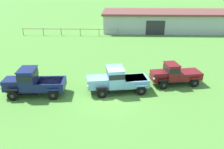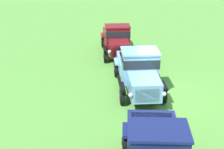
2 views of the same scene
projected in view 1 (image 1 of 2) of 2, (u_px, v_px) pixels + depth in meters
The scene contains 6 objects.
ground_plane at pixel (110, 98), 17.60m from camera, with size 240.00×240.00×0.00m, color #518E38.
farm_shed at pixel (173, 21), 41.00m from camera, with size 26.18×9.31×3.48m.
paddock_fence at pixel (70, 30), 37.09m from camera, with size 16.46×0.50×1.24m.
vintage_truck_foreground_near at pixel (33, 82), 17.73m from camera, with size 5.07×2.39×2.28m.
vintage_truck_second_in_line at pixel (117, 80), 18.24m from camera, with size 5.39×2.84×2.18m.
vintage_truck_midrow_center at pixel (175, 74), 19.57m from camera, with size 4.77×2.53×2.02m.
Camera 1 is at (0.74, -15.38, 8.74)m, focal length 35.00 mm.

